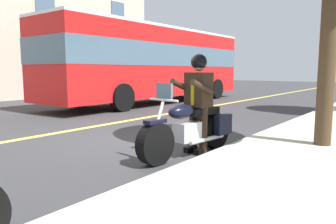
{
  "coord_description": "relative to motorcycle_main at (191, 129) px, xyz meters",
  "views": [
    {
      "loc": [
        5.03,
        4.58,
        1.45
      ],
      "look_at": [
        0.69,
        1.25,
        0.75
      ],
      "focal_mm": 34.58,
      "sensor_mm": 36.0,
      "label": 1
    }
  ],
  "objects": [
    {
      "name": "ground_plane",
      "position": [
        -0.45,
        -1.56,
        -0.45
      ],
      "size": [
        80.0,
        80.0,
        0.0
      ],
      "primitive_type": "plane",
      "color": "#333335"
    },
    {
      "name": "lane_center_stripe",
      "position": [
        -0.45,
        -3.56,
        -0.45
      ],
      "size": [
        60.0,
        0.16,
        0.01
      ],
      "primitive_type": "cube",
      "color": "#E5DB4C",
      "rests_on": "ground_plane"
    },
    {
      "name": "motorcycle_main",
      "position": [
        0.0,
        0.0,
        0.0
      ],
      "size": [
        2.22,
        0.75,
        1.26
      ],
      "color": "black",
      "rests_on": "ground_plane"
    },
    {
      "name": "rider_main",
      "position": [
        -0.19,
        0.02,
        0.58
      ],
      "size": [
        0.66,
        0.6,
        1.74
      ],
      "color": "black",
      "rests_on": "ground_plane"
    },
    {
      "name": "bus_near",
      "position": [
        -6.72,
        -6.43,
        1.42
      ],
      "size": [
        11.05,
        2.7,
        3.3
      ],
      "color": "red",
      "rests_on": "ground_plane"
    }
  ]
}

